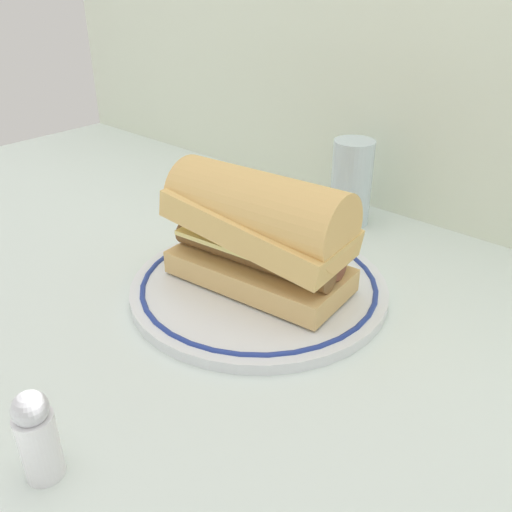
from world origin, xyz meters
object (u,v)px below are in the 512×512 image
object	(u,v)px
sausage_sandwich	(256,228)
drinking_glass	(351,188)
salt_shaker	(37,436)
plate	(256,285)

from	to	relation	value
sausage_sandwich	drinking_glass	size ratio (longest dim) A/B	1.78
sausage_sandwich	salt_shaker	bearing A→B (deg)	-85.78
sausage_sandwich	drinking_glass	distance (m)	0.23
plate	drinking_glass	bearing A→B (deg)	96.64
sausage_sandwich	drinking_glass	xyz separation A→B (m)	(-0.03, 0.23, -0.03)
drinking_glass	sausage_sandwich	bearing A→B (deg)	-83.36
plate	drinking_glass	world-z (taller)	drinking_glass
salt_shaker	drinking_glass	bearing A→B (deg)	98.79
plate	sausage_sandwich	size ratio (longest dim) A/B	1.37
plate	salt_shaker	size ratio (longest dim) A/B	3.76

